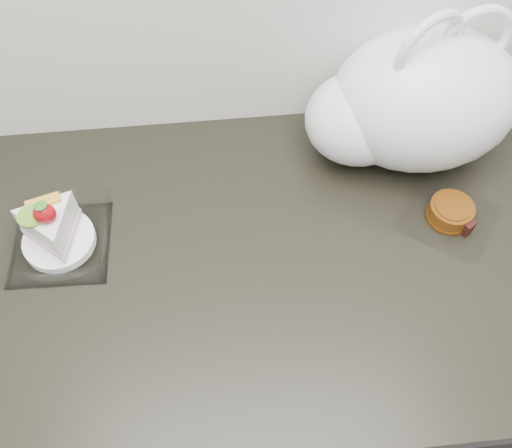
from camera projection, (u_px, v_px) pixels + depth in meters
counter at (258, 355)px, 1.30m from camera, size 2.04×0.64×0.90m
cake_tray at (56, 234)px, 0.91m from camera, size 0.16×0.16×0.12m
mooncake_wrap at (451, 213)px, 0.96m from camera, size 0.20×0.20×0.04m
plastic_bag at (411, 102)px, 0.96m from camera, size 0.41×0.33×0.30m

